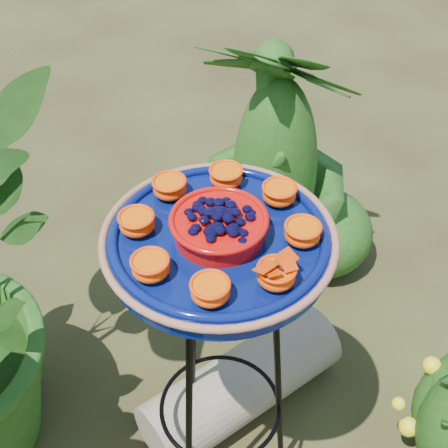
{
  "coord_description": "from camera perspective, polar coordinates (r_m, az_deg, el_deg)",
  "views": [
    {
      "loc": [
        -0.34,
        -0.74,
        1.71
      ],
      "look_at": [
        0.09,
        0.0,
        0.91
      ],
      "focal_mm": 50.0,
      "sensor_mm": 36.0,
      "label": 1
    }
  ],
  "objects": [
    {
      "name": "feeder_dish",
      "position": [
        1.17,
        -0.46,
        -1.17
      ],
      "size": [
        0.45,
        0.45,
        0.1
      ],
      "rotation": [
        0.0,
        0.0,
        -0.01
      ],
      "color": "#061251",
      "rests_on": "tripod_stand"
    },
    {
      "name": "tripod_stand",
      "position": [
        1.46,
        -0.38,
        -11.82
      ],
      "size": [
        0.32,
        0.34,
        0.85
      ],
      "rotation": [
        0.0,
        0.0,
        -0.01
      ],
      "color": "black",
      "rests_on": "ground"
    },
    {
      "name": "shrub_back_right",
      "position": [
        2.11,
        4.73,
        6.16
      ],
      "size": [
        0.72,
        0.72,
        0.91
      ],
      "primitive_type": "imported",
      "rotation": [
        0.0,
        0.0,
        2.21
      ],
      "color": "#1F4512",
      "rests_on": "ground"
    },
    {
      "name": "driftwood_log",
      "position": [
        1.91,
        1.65,
        -14.39
      ],
      "size": [
        0.64,
        0.27,
        0.21
      ],
      "primitive_type": "cylinder",
      "rotation": [
        0.0,
        1.57,
        0.1
      ],
      "color": "gray",
      "rests_on": "ground"
    }
  ]
}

